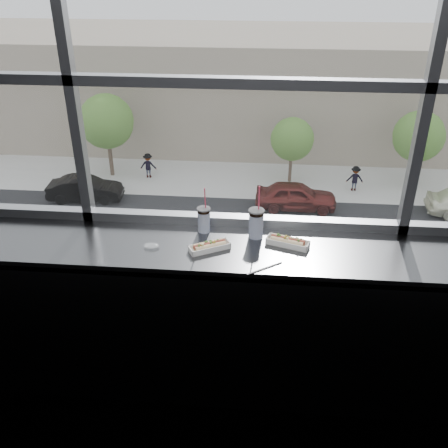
# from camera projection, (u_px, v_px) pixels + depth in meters

# --- Properties ---
(wall_back_lower) EXTENTS (6.00, 0.00, 6.00)m
(wall_back_lower) POSITION_uv_depth(u_px,v_px,m) (241.00, 293.00, 3.47)
(wall_back_lower) COLOR black
(wall_back_lower) RESTS_ON ground
(window_glass) EXTENTS (6.00, 0.00, 6.00)m
(window_glass) POSITION_uv_depth(u_px,v_px,m) (246.00, 24.00, 2.64)
(window_glass) COLOR silver
(window_glass) RESTS_ON ground
(window_mullions) EXTENTS (6.00, 0.08, 2.40)m
(window_mullions) POSITION_uv_depth(u_px,v_px,m) (246.00, 25.00, 2.62)
(window_mullions) COLOR gray
(window_mullions) RESTS_ON ground
(counter) EXTENTS (6.00, 0.55, 0.06)m
(counter) POSITION_uv_depth(u_px,v_px,m) (239.00, 251.00, 2.98)
(counter) COLOR #555759
(counter) RESTS_ON ground
(counter_fascia) EXTENTS (6.00, 0.04, 1.04)m
(counter_fascia) POSITION_uv_depth(u_px,v_px,m) (235.00, 346.00, 3.01)
(counter_fascia) COLOR #555759
(counter_fascia) RESTS_ON ground
(hotdog_tray_left) EXTENTS (0.25, 0.19, 0.06)m
(hotdog_tray_left) POSITION_uv_depth(u_px,v_px,m) (210.00, 246.00, 2.92)
(hotdog_tray_left) COLOR white
(hotdog_tray_left) RESTS_ON counter
(hotdog_tray_right) EXTENTS (0.27, 0.16, 0.06)m
(hotdog_tray_right) POSITION_uv_depth(u_px,v_px,m) (288.00, 241.00, 2.97)
(hotdog_tray_right) COLOR white
(hotdog_tray_right) RESTS_ON counter
(soda_cup_left) EXTENTS (0.08, 0.08, 0.31)m
(soda_cup_left) POSITION_uv_depth(u_px,v_px,m) (204.00, 219.00, 3.08)
(soda_cup_left) COLOR white
(soda_cup_left) RESTS_ON counter
(soda_cup_right) EXTENTS (0.10, 0.10, 0.35)m
(soda_cup_right) POSITION_uv_depth(u_px,v_px,m) (256.00, 222.00, 3.02)
(soda_cup_right) COLOR white
(soda_cup_right) RESTS_ON counter
(loose_straw) EXTENTS (0.19, 0.14, 0.01)m
(loose_straw) POSITION_uv_depth(u_px,v_px,m) (265.00, 268.00, 2.76)
(loose_straw) COLOR white
(loose_straw) RESTS_ON counter
(wrapper) EXTENTS (0.10, 0.07, 0.02)m
(wrapper) POSITION_uv_depth(u_px,v_px,m) (151.00, 246.00, 2.95)
(wrapper) COLOR silver
(wrapper) RESTS_ON counter
(plaza_ground) EXTENTS (120.00, 120.00, 0.00)m
(plaza_ground) POSITION_uv_depth(u_px,v_px,m) (266.00, 114.00, 46.97)
(plaza_ground) COLOR beige
(plaza_ground) RESTS_ON ground
(street_asphalt) EXTENTS (80.00, 10.00, 0.06)m
(street_asphalt) POSITION_uv_depth(u_px,v_px,m) (260.00, 241.00, 26.48)
(street_asphalt) COLOR black
(street_asphalt) RESTS_ON plaza_ground
(far_sidewalk) EXTENTS (80.00, 6.00, 0.04)m
(far_sidewalk) POSITION_uv_depth(u_px,v_px,m) (263.00, 180.00, 33.45)
(far_sidewalk) COLOR beige
(far_sidewalk) RESTS_ON plaza_ground
(far_building) EXTENTS (50.00, 14.00, 8.00)m
(far_building) POSITION_uv_depth(u_px,v_px,m) (267.00, 85.00, 40.24)
(far_building) COLOR gray
(far_building) RESTS_ON plaza_ground
(car_near_a) EXTENTS (2.73, 5.94, 1.94)m
(car_near_a) POSITION_uv_depth(u_px,v_px,m) (2.00, 255.00, 23.44)
(car_near_a) COLOR white
(car_near_a) RESTS_ON street_asphalt
(car_near_c) EXTENTS (3.02, 6.33, 2.05)m
(car_near_c) POSITION_uv_depth(u_px,v_px,m) (233.00, 265.00, 22.57)
(car_near_c) COLOR #832902
(car_near_c) RESTS_ON street_asphalt
(car_far_b) EXTENTS (2.71, 6.49, 2.16)m
(car_far_b) POSITION_uv_depth(u_px,v_px,m) (296.00, 192.00, 29.27)
(car_far_b) COLOR maroon
(car_far_b) RESTS_ON street_asphalt
(car_far_a) EXTENTS (2.92, 6.11, 1.98)m
(car_far_a) POSITION_uv_depth(u_px,v_px,m) (85.00, 185.00, 30.30)
(car_far_a) COLOR black
(car_far_a) RESTS_ON street_asphalt
(car_near_b) EXTENTS (3.39, 6.65, 2.13)m
(car_near_b) POSITION_uv_depth(u_px,v_px,m) (90.00, 258.00, 23.06)
(car_near_b) COLOR black
(car_near_b) RESTS_ON street_asphalt
(pedestrian_c) EXTENTS (0.87, 0.66, 1.97)m
(pedestrian_c) POSITION_uv_depth(u_px,v_px,m) (355.00, 176.00, 31.58)
(pedestrian_c) COLOR #66605B
(pedestrian_c) RESTS_ON far_sidewalk
(pedestrian_a) EXTENTS (0.90, 0.67, 2.02)m
(pedestrian_a) POSITION_uv_depth(u_px,v_px,m) (148.00, 163.00, 33.41)
(pedestrian_a) COLOR #66605B
(pedestrian_a) RESTS_ON far_sidewalk
(tree_left) EXTENTS (3.58, 3.58, 5.59)m
(tree_left) POSITION_uv_depth(u_px,v_px,m) (106.00, 122.00, 32.43)
(tree_left) COLOR #47382B
(tree_left) RESTS_ON far_sidewalk
(tree_center) EXTENTS (2.79, 2.79, 4.36)m
(tree_center) POSITION_uv_depth(u_px,v_px,m) (292.00, 139.00, 31.89)
(tree_center) COLOR #47382B
(tree_center) RESTS_ON far_sidewalk
(tree_right) EXTENTS (3.20, 3.20, 4.99)m
(tree_right) POSITION_uv_depth(u_px,v_px,m) (419.00, 136.00, 31.08)
(tree_right) COLOR #47382B
(tree_right) RESTS_ON far_sidewalk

